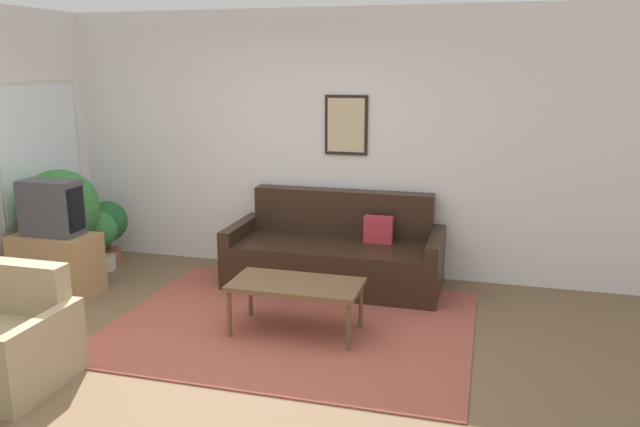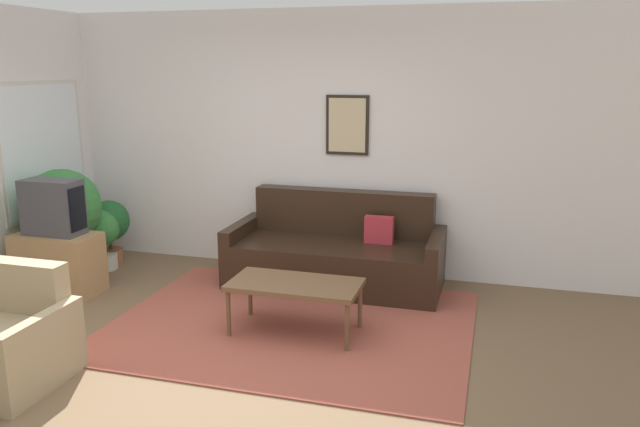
{
  "view_description": "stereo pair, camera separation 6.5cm",
  "coord_description": "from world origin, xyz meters",
  "px_view_note": "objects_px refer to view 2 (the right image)",
  "views": [
    {
      "loc": [
        1.82,
        -3.72,
        2.14
      ],
      "look_at": [
        0.4,
        1.5,
        0.85
      ],
      "focal_mm": 35.0,
      "sensor_mm": 36.0,
      "label": 1
    },
    {
      "loc": [
        1.89,
        -3.7,
        2.14
      ],
      "look_at": [
        0.4,
        1.5,
        0.85
      ],
      "focal_mm": 35.0,
      "sensor_mm": 36.0,
      "label": 2
    }
  ],
  "objects_px": {
    "armchair": "(0,344)",
    "potted_plant_tall": "(63,209)",
    "coffee_table": "(295,287)",
    "couch": "(337,255)",
    "tv": "(53,207)"
  },
  "relations": [
    {
      "from": "armchair",
      "to": "potted_plant_tall",
      "type": "bearing_deg",
      "value": 106.62
    },
    {
      "from": "coffee_table",
      "to": "armchair",
      "type": "height_order",
      "value": "armchair"
    },
    {
      "from": "couch",
      "to": "coffee_table",
      "type": "bearing_deg",
      "value": -91.29
    },
    {
      "from": "couch",
      "to": "tv",
      "type": "xyz_separation_m",
      "value": [
        -2.5,
        -0.96,
        0.54
      ]
    },
    {
      "from": "tv",
      "to": "potted_plant_tall",
      "type": "bearing_deg",
      "value": 117.4
    },
    {
      "from": "armchair",
      "to": "potted_plant_tall",
      "type": "xyz_separation_m",
      "value": [
        -0.95,
        1.94,
        0.47
      ]
    },
    {
      "from": "coffee_table",
      "to": "potted_plant_tall",
      "type": "distance_m",
      "value": 2.75
    },
    {
      "from": "coffee_table",
      "to": "tv",
      "type": "xyz_separation_m",
      "value": [
        -2.47,
        0.27,
        0.45
      ]
    },
    {
      "from": "couch",
      "to": "tv",
      "type": "bearing_deg",
      "value": -158.92
    },
    {
      "from": "armchair",
      "to": "potted_plant_tall",
      "type": "relative_size",
      "value": 0.77
    },
    {
      "from": "coffee_table",
      "to": "armchair",
      "type": "relative_size",
      "value": 1.21
    },
    {
      "from": "coffee_table",
      "to": "potted_plant_tall",
      "type": "bearing_deg",
      "value": 166.72
    },
    {
      "from": "tv",
      "to": "potted_plant_tall",
      "type": "relative_size",
      "value": 0.48
    },
    {
      "from": "armchair",
      "to": "tv",
      "type": "bearing_deg",
      "value": 106.31
    },
    {
      "from": "armchair",
      "to": "potted_plant_tall",
      "type": "height_order",
      "value": "potted_plant_tall"
    }
  ]
}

